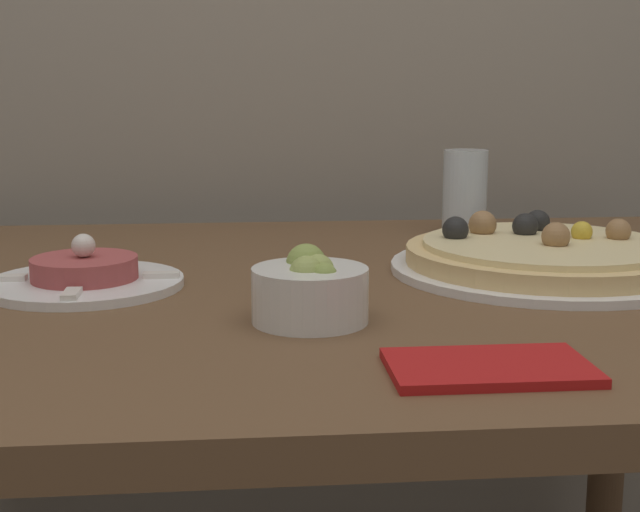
{
  "coord_description": "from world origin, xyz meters",
  "views": [
    {
      "loc": [
        -0.08,
        -0.54,
        0.95
      ],
      "look_at": [
        0.0,
        0.4,
        0.77
      ],
      "focal_mm": 50.0,
      "sensor_mm": 36.0,
      "label": 1
    }
  ],
  "objects": [
    {
      "name": "dining_table",
      "position": [
        0.0,
        0.45,
        0.63
      ],
      "size": [
        1.19,
        0.9,
        0.73
      ],
      "color": "brown",
      "rests_on": "ground_plane"
    },
    {
      "name": "pizza_plate",
      "position": [
        0.28,
        0.48,
        0.75
      ],
      "size": [
        0.37,
        0.37,
        0.07
      ],
      "color": "white",
      "rests_on": "dining_table"
    },
    {
      "name": "tartare_plate",
      "position": [
        -0.26,
        0.44,
        0.74
      ],
      "size": [
        0.22,
        0.22,
        0.06
      ],
      "color": "white",
      "rests_on": "dining_table"
    },
    {
      "name": "small_bowl",
      "position": [
        -0.02,
        0.28,
        0.76
      ],
      "size": [
        0.11,
        0.11,
        0.07
      ],
      "color": "white",
      "rests_on": "dining_table"
    },
    {
      "name": "drinking_glass",
      "position": [
        0.25,
        0.76,
        0.79
      ],
      "size": [
        0.07,
        0.07,
        0.13
      ],
      "color": "silver",
      "rests_on": "dining_table"
    },
    {
      "name": "napkin",
      "position": [
        0.11,
        0.11,
        0.73
      ],
      "size": [
        0.16,
        0.1,
        0.01
      ],
      "color": "red",
      "rests_on": "dining_table"
    }
  ]
}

